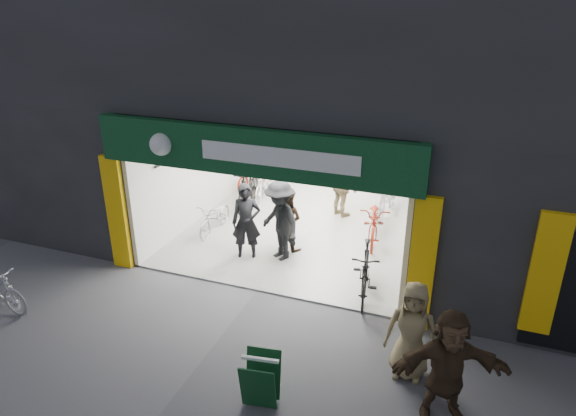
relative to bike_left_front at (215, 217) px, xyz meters
The scene contains 16 objects.
ground 3.11m from the bike_left_front, 46.57° to the right, with size 60.00×60.00×0.00m, color #56565B.
building 5.65m from the bike_left_front, 42.26° to the left, with size 17.00×10.27×8.00m.
bike_left_front is the anchor object (origin of this frame).
bike_left_midfront 1.78m from the bike_left_front, 85.92° to the left, with size 0.56×1.97×1.18m, color black.
bike_left_midback 3.30m from the bike_left_front, 96.66° to the left, with size 0.57×1.62×0.85m, color maroon.
bike_left_back 2.47m from the bike_left_front, 82.60° to the left, with size 0.49×1.75×1.05m, color silver.
bike_right_front 4.55m from the bike_left_front, 21.07° to the right, with size 0.53×1.87×1.12m, color black.
bike_right_mid 4.02m from the bike_left_front, 13.18° to the left, with size 0.70×1.99×1.05m, color maroon.
bike_right_back 4.73m from the bike_left_front, 34.04° to the left, with size 0.54×1.92×1.15m, color #A9A9AE.
customer_a 1.72m from the bike_left_front, 35.99° to the right, with size 0.66×0.44×1.82m, color black.
customer_b 2.10m from the bike_left_front, ahead, with size 0.74×0.58×1.53m, color #352518.
customer_c 2.28m from the bike_left_front, 20.14° to the right, with size 1.24×0.71×1.92m, color black.
customer_d 3.49m from the bike_left_front, 36.46° to the left, with size 1.09×0.45×1.86m, color olive.
pedestrian_near 6.55m from the bike_left_front, 34.06° to the right, with size 0.83×0.54×1.69m, color #8A7A50.
pedestrian_far 7.44m from the bike_left_front, 35.96° to the right, with size 1.65×0.53×1.78m, color #3D2B1C.
sandwich_board 6.14m from the bike_left_front, 55.94° to the right, with size 0.61×0.62×0.82m.
Camera 1 is at (3.79, -8.33, 5.79)m, focal length 32.00 mm.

